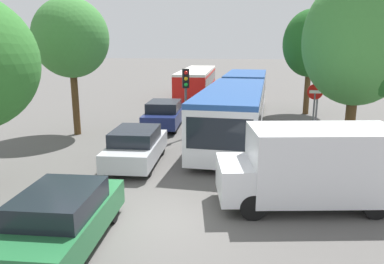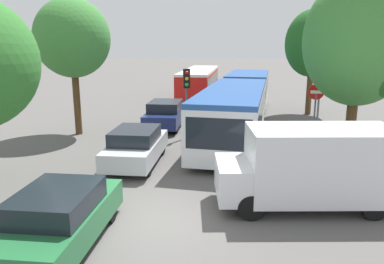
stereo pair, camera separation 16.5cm
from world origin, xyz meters
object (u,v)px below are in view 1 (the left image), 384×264
at_px(queued_car_silver, 136,146).
at_px(tree_right_near, 361,44).
at_px(articulated_bus, 239,100).
at_px(queued_car_green, 62,218).
at_px(city_bus_rear, 197,81).
at_px(tree_right_mid, 309,45).
at_px(traffic_light, 186,88).
at_px(direction_sign_post, 318,85).
at_px(no_entry_sign, 314,105).
at_px(queued_car_navy, 164,114).
at_px(white_van, 314,165).
at_px(tree_left_mid, 71,38).

distance_m(queued_car_silver, tree_right_near, 9.36).
xyz_separation_m(articulated_bus, queued_car_green, (-3.69, -13.61, -0.77)).
relative_size(city_bus_rear, tree_right_mid, 1.64).
distance_m(traffic_light, direction_sign_post, 6.69).
distance_m(articulated_bus, no_entry_sign, 5.01).
xyz_separation_m(direction_sign_post, tree_right_mid, (0.30, 5.81, 1.88)).
bearing_deg(tree_right_mid, queued_car_green, -113.81).
relative_size(city_bus_rear, traffic_light, 3.23).
relative_size(queued_car_navy, traffic_light, 1.27).
bearing_deg(city_bus_rear, traffic_light, -175.61).
xyz_separation_m(no_entry_sign, tree_right_mid, (0.82, 8.01, 2.55)).
bearing_deg(white_van, tree_right_near, -124.70).
relative_size(city_bus_rear, queued_car_navy, 2.54).
relative_size(queued_car_silver, no_entry_sign, 1.48).
height_order(queued_car_green, tree_left_mid, tree_left_mid).
xyz_separation_m(queued_car_green, traffic_light, (1.19, 10.29, 1.78)).
height_order(articulated_bus, queued_car_navy, articulated_bus).
xyz_separation_m(direction_sign_post, tree_left_mid, (-12.11, -1.74, 2.25)).
xyz_separation_m(traffic_light, tree_left_mid, (-5.68, 0.12, 2.30)).
relative_size(queued_car_green, traffic_light, 1.22).
height_order(city_bus_rear, queued_car_navy, city_bus_rear).
distance_m(city_bus_rear, traffic_light, 14.66).
bearing_deg(tree_right_near, city_bus_rear, 116.55).
height_order(no_entry_sign, tree_right_near, tree_right_near).
bearing_deg(tree_right_near, tree_left_mid, 168.92).
xyz_separation_m(white_van, direction_sign_post, (1.60, 8.98, 1.31)).
xyz_separation_m(queued_car_green, queued_car_silver, (-0.08, 6.12, 0.00)).
xyz_separation_m(queued_car_silver, direction_sign_post, (7.70, 6.03, 1.83)).
xyz_separation_m(queued_car_green, tree_right_near, (8.27, 7.91, 3.85)).
distance_m(queued_car_green, tree_right_near, 12.07).
bearing_deg(traffic_light, tree_left_mid, -106.20).
bearing_deg(traffic_light, tree_right_mid, 123.70).
relative_size(queued_car_silver, direction_sign_post, 1.16).
xyz_separation_m(articulated_bus, tree_left_mid, (-8.19, -3.20, 3.32)).
bearing_deg(articulated_bus, white_van, 16.01).
relative_size(traffic_light, tree_right_mid, 0.51).
relative_size(white_van, no_entry_sign, 1.86).
relative_size(city_bus_rear, tree_left_mid, 1.63).
bearing_deg(queued_car_silver, city_bus_rear, -2.21).
bearing_deg(traffic_light, white_van, 19.15).
bearing_deg(white_van, queued_car_navy, -65.18).
bearing_deg(tree_right_mid, tree_left_mid, -148.70).
bearing_deg(white_van, direction_sign_post, -109.48).
relative_size(city_bus_rear, white_van, 2.09).
bearing_deg(queued_car_silver, direction_sign_post, -54.51).
bearing_deg(tree_right_mid, tree_right_near, -88.05).
relative_size(queued_car_navy, tree_left_mid, 0.64).
height_order(queued_car_silver, tree_right_mid, tree_right_mid).
bearing_deg(direction_sign_post, queued_car_silver, 29.77).
distance_m(no_entry_sign, tree_left_mid, 11.96).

